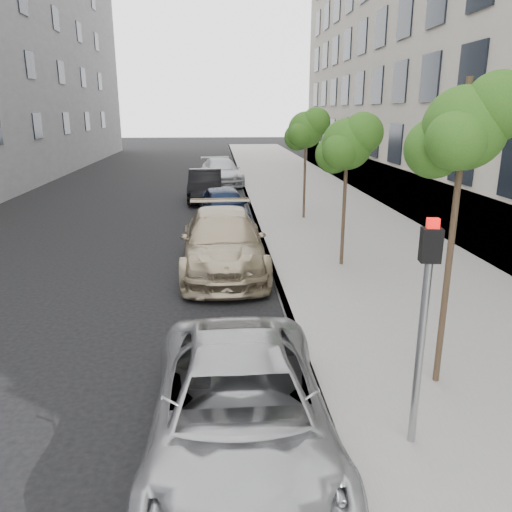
{
  "coord_description": "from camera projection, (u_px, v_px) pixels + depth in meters",
  "views": [
    {
      "loc": [
        -0.33,
        -5.58,
        4.44
      ],
      "look_at": [
        0.44,
        4.37,
        1.5
      ],
      "focal_mm": 35.0,
      "sensor_mm": 36.0,
      "label": 1
    }
  ],
  "objects": [
    {
      "name": "suv",
      "position": [
        223.0,
        242.0,
        14.18
      ],
      "size": [
        2.44,
        5.77,
        1.66
      ],
      "primitive_type": "imported",
      "rotation": [
        0.0,
        0.0,
        0.02
      ],
      "color": "tan",
      "rests_on": "ground"
    },
    {
      "name": "ground",
      "position": [
        248.0,
        458.0,
        6.62
      ],
      "size": [
        160.0,
        160.0,
        0.0
      ],
      "primitive_type": "plane",
      "color": "black",
      "rests_on": "ground"
    },
    {
      "name": "curb",
      "position": [
        243.0,
        186.0,
        29.64
      ],
      "size": [
        0.15,
        72.0,
        0.14
      ],
      "primitive_type": "cube",
      "color": "#9E9B93",
      "rests_on": "ground"
    },
    {
      "name": "sedan_rear",
      "position": [
        221.0,
        172.0,
        30.56
      ],
      "size": [
        2.93,
        5.58,
        1.54
      ],
      "primitive_type": "imported",
      "rotation": [
        0.0,
        0.0,
        0.15
      ],
      "color": "#B5B7BD",
      "rests_on": "ground"
    },
    {
      "name": "sedan_blue",
      "position": [
        224.0,
        206.0,
        19.91
      ],
      "size": [
        2.2,
        4.5,
        1.48
      ],
      "primitive_type": "imported",
      "rotation": [
        0.0,
        0.0,
        0.11
      ],
      "color": "black",
      "rests_on": "ground"
    },
    {
      "name": "signal_pole",
      "position": [
        424.0,
        308.0,
        6.2
      ],
      "size": [
        0.26,
        0.21,
        3.07
      ],
      "rotation": [
        0.0,
        0.0,
        -0.15
      ],
      "color": "#939699",
      "rests_on": "sidewalk"
    },
    {
      "name": "minivan",
      "position": [
        240.0,
        410.0,
        6.45
      ],
      "size": [
        2.34,
        5.07,
        1.41
      ],
      "primitive_type": "imported",
      "rotation": [
        0.0,
        0.0,
        0.0
      ],
      "color": "#9D9EA1",
      "rests_on": "ground"
    },
    {
      "name": "sidewalk",
      "position": [
        295.0,
        185.0,
        29.87
      ],
      "size": [
        6.4,
        72.0,
        0.14
      ],
      "primitive_type": "cube",
      "color": "gray",
      "rests_on": "ground"
    },
    {
      "name": "sedan_black",
      "position": [
        205.0,
        185.0,
        25.15
      ],
      "size": [
        1.63,
        4.67,
        1.54
      ],
      "primitive_type": "imported",
      "rotation": [
        0.0,
        0.0,
        0.0
      ],
      "color": "black",
      "rests_on": "ground"
    },
    {
      "name": "tree_far",
      "position": [
        307.0,
        130.0,
        19.69
      ],
      "size": [
        1.75,
        1.55,
        4.4
      ],
      "color": "#38281C",
      "rests_on": "sidewalk"
    },
    {
      "name": "tree_near",
      "position": [
        466.0,
        129.0,
        7.11
      ],
      "size": [
        1.58,
        1.38,
        4.82
      ],
      "color": "#38281C",
      "rests_on": "sidewalk"
    },
    {
      "name": "tree_mid",
      "position": [
        348.0,
        144.0,
        13.51
      ],
      "size": [
        1.72,
        1.52,
        4.25
      ],
      "color": "#38281C",
      "rests_on": "sidewalk"
    }
  ]
}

